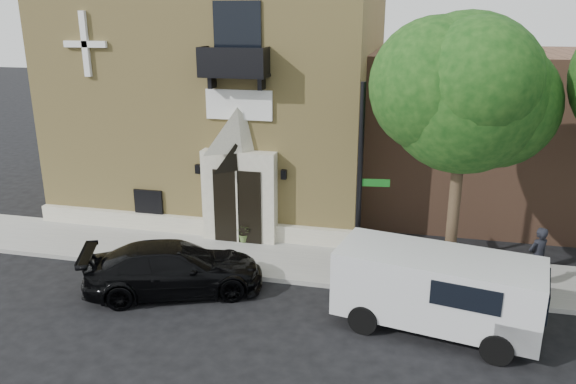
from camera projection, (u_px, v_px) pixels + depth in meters
name	position (u px, v px, depth m)	size (l,w,h in m)	color
ground	(245.00, 279.00, 17.25)	(120.00, 120.00, 0.00)	black
sidewalk	(287.00, 260.00, 18.40)	(42.00, 3.00, 0.15)	gray
church	(231.00, 92.00, 23.87)	(12.20, 11.01, 9.30)	tan
street_tree_left	(466.00, 92.00, 14.48)	(4.97, 4.38, 7.77)	#38281C
black_sedan	(174.00, 268.00, 16.30)	(2.08, 5.12, 1.49)	black
cargo_van	(444.00, 290.00, 14.16)	(5.34, 2.94, 2.06)	silver
street_sign	(360.00, 185.00, 16.09)	(0.99, 0.93, 5.90)	black
fire_hydrant	(474.00, 284.00, 15.92)	(0.40, 0.32, 0.70)	#A91908
dumpster	(435.00, 264.00, 16.60)	(2.01, 1.58, 1.15)	#0F3817
planter	(245.00, 233.00, 19.64)	(0.58, 0.50, 0.64)	#506B34
pedestrian_near	(537.00, 257.00, 16.27)	(0.67, 0.44, 1.83)	black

